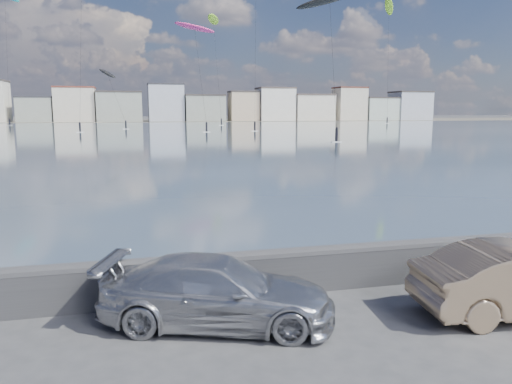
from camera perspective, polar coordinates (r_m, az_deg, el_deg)
ground at (r=9.23m, az=-0.05°, el=-17.91°), size 700.00×700.00×0.00m
bay_water at (r=99.58m, az=-12.87°, el=6.68°), size 500.00×177.00×0.00m
far_shore_strip at (r=208.02m, az=-13.51°, el=7.93°), size 500.00×60.00×0.00m
seawall at (r=11.45m, az=-3.34°, el=-9.26°), size 400.00×0.36×1.08m
far_buildings at (r=194.01m, az=-13.14°, el=9.64°), size 240.79×13.26×14.60m
car_silver at (r=10.10m, az=-4.42°, el=-11.28°), size 5.01×3.29×1.35m
kitesurfer_1 at (r=110.62m, az=-7.03°, el=18.03°), size 9.16×15.33×23.09m
kitesurfer_3 at (r=154.80m, az=-4.89°, el=18.92°), size 6.06×16.89×32.09m
kitesurfer_5 at (r=127.85m, az=-16.59°, el=12.75°), size 7.38×15.41×14.65m
kitesurfer_9 at (r=178.69m, az=14.95°, el=19.67°), size 8.11×13.53×40.57m
kitesurfer_13 at (r=82.44m, az=8.41°, el=20.88°), size 11.01×15.81×23.04m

